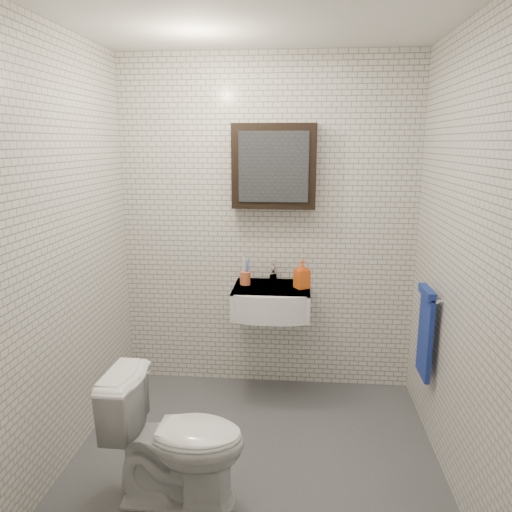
# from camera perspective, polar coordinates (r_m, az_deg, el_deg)

# --- Properties ---
(ground) EXTENTS (2.20, 2.00, 0.01)m
(ground) POSITION_cam_1_polar(r_m,az_deg,el_deg) (3.27, -0.10, -21.81)
(ground) COLOR #4B4E53
(ground) RESTS_ON ground
(room_shell) EXTENTS (2.22, 2.02, 2.51)m
(room_shell) POSITION_cam_1_polar(r_m,az_deg,el_deg) (2.72, -0.11, 4.39)
(room_shell) COLOR silver
(room_shell) RESTS_ON ground
(washbasin) EXTENTS (0.55, 0.50, 0.20)m
(washbasin) POSITION_cam_1_polar(r_m,az_deg,el_deg) (3.60, 1.78, -5.14)
(washbasin) COLOR white
(washbasin) RESTS_ON room_shell
(faucet) EXTENTS (0.06, 0.20, 0.15)m
(faucet) POSITION_cam_1_polar(r_m,az_deg,el_deg) (3.74, 1.98, -1.86)
(faucet) COLOR silver
(faucet) RESTS_ON washbasin
(mirror_cabinet) EXTENTS (0.60, 0.15, 0.60)m
(mirror_cabinet) POSITION_cam_1_polar(r_m,az_deg,el_deg) (3.62, 2.07, 10.19)
(mirror_cabinet) COLOR black
(mirror_cabinet) RESTS_ON room_shell
(towel_rail) EXTENTS (0.09, 0.30, 0.58)m
(towel_rail) POSITION_cam_1_polar(r_m,az_deg,el_deg) (3.34, 18.83, -7.90)
(towel_rail) COLOR silver
(towel_rail) RESTS_ON room_shell
(toothbrush_cup) EXTENTS (0.10, 0.10, 0.21)m
(toothbrush_cup) POSITION_cam_1_polar(r_m,az_deg,el_deg) (3.65, -1.24, -2.47)
(toothbrush_cup) COLOR #C75F31
(toothbrush_cup) RESTS_ON washbasin
(soap_bottle) EXTENTS (0.13, 0.13, 0.20)m
(soap_bottle) POSITION_cam_1_polar(r_m,az_deg,el_deg) (3.56, 5.28, -2.08)
(soap_bottle) COLOR orange
(soap_bottle) RESTS_ON washbasin
(toilet) EXTENTS (0.72, 0.43, 0.72)m
(toilet) POSITION_cam_1_polar(r_m,az_deg,el_deg) (2.80, -9.05, -19.87)
(toilet) COLOR white
(toilet) RESTS_ON ground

